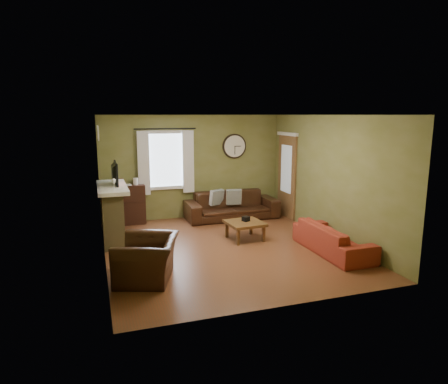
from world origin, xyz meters
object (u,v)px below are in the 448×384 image
object	(u,v)px
bookshelf	(128,205)
sofa_red	(333,239)
sofa_brown	(232,205)
armchair	(147,259)
coffee_table	(245,231)

from	to	relation	value
bookshelf	sofa_red	size ratio (longest dim) A/B	0.51
bookshelf	sofa_brown	xyz separation A→B (m)	(2.54, -0.28, -0.14)
sofa_brown	sofa_red	world-z (taller)	sofa_brown
bookshelf	armchair	xyz separation A→B (m)	(-0.01, -3.48, -0.14)
sofa_brown	armchair	bearing A→B (deg)	-128.57
bookshelf	sofa_brown	size ratio (longest dim) A/B	0.41
bookshelf	coffee_table	world-z (taller)	bookshelf
bookshelf	armchair	bearing A→B (deg)	-90.12
bookshelf	sofa_red	world-z (taller)	bookshelf
armchair	sofa_red	bearing A→B (deg)	111.92
bookshelf	coffee_table	bearing A→B (deg)	-42.39
coffee_table	sofa_red	bearing A→B (deg)	-44.17
bookshelf	coffee_table	size ratio (longest dim) A/B	1.32
armchair	bookshelf	bearing A→B (deg)	-161.08
bookshelf	sofa_red	distance (m)	4.84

